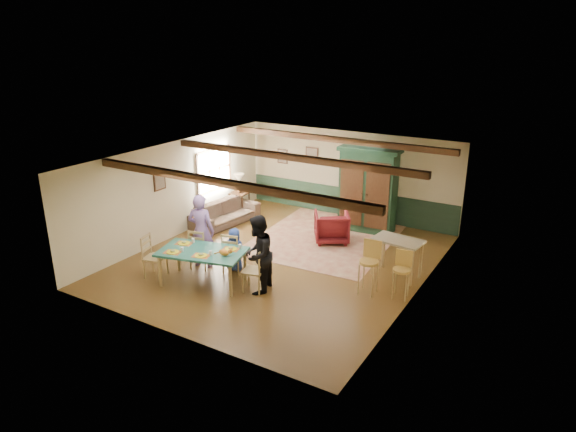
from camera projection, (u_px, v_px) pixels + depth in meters
The scene contains 35 objects.
floor at pixel (282, 260), 13.13m from camera, with size 8.00×8.00×0.00m, color #4A3114.
wall_back at pixel (349, 175), 15.91m from camera, with size 7.00×0.02×2.70m, color beige.
wall_left at pixel (175, 189), 14.37m from camera, with size 0.02×8.00×2.70m, color beige.
wall_right at pixel (421, 237), 10.98m from camera, with size 0.02×8.00×2.70m, color beige.
ceiling at pixel (281, 157), 12.23m from camera, with size 7.00×8.00×0.02m, color white.
wainscot_back at pixel (348, 202), 16.20m from camera, with size 6.95×0.03×0.90m, color #1A3022.
ceiling_beam_front at pixel (222, 183), 10.40m from camera, with size 6.95×0.16×0.16m, color #311C0D.
ceiling_beam_mid at pixel (290, 157), 12.58m from camera, with size 6.95×0.16×0.16m, color #311C0D.
ceiling_beam_back at pixel (336, 140), 14.69m from camera, with size 6.95×0.16×0.16m, color #311C0D.
window_left at pixel (214, 170), 15.66m from camera, with size 0.06×1.60×1.30m, color white, non-canonical shape.
picture_left_wall at pixel (160, 181), 13.74m from camera, with size 0.04×0.42×0.52m, color gray, non-canonical shape.
picture_back_a at pixel (312, 156), 16.37m from camera, with size 0.45×0.04×0.55m, color gray, non-canonical shape.
picture_back_b at pixel (283, 156), 16.95m from camera, with size 0.38×0.04×0.48m, color gray, non-canonical shape.
dining_table at pixel (203, 267), 11.77m from camera, with size 1.94×1.08×0.81m, color #1C5A4E, non-canonical shape.
dining_chair_far_left at pixel (201, 248), 12.55m from camera, with size 0.45×0.47×1.02m, color #9C814E, non-canonical shape.
dining_chair_far_right at pixel (233, 252), 12.32m from camera, with size 0.45×0.47×1.02m, color #9C814E, non-canonical shape.
dining_chair_end_left at pixel (155, 256), 12.07m from camera, with size 0.45×0.47×1.02m, color #9C814E, non-canonical shape.
dining_chair_end_right at pixel (254, 270), 11.40m from camera, with size 0.45×0.47×1.02m, color #9C814E, non-canonical shape.
person_man at pixel (201, 231), 12.49m from camera, with size 0.68×0.45×1.86m, color #8362A8.
person_woman at pixel (258, 255), 11.24m from camera, with size 0.86×0.67×1.78m, color black.
person_child at pixel (235, 250), 12.39m from camera, with size 0.53×0.34×1.08m, color navy.
cat at pixel (224, 252), 11.35m from camera, with size 0.39×0.15×0.19m, color orange, non-canonical shape.
place_setting_near_left at pixel (173, 250), 11.54m from camera, with size 0.43×0.32×0.11m, color yellow, non-canonical shape.
place_setting_near_center at pixel (201, 254), 11.35m from camera, with size 0.43×0.32×0.11m, color yellow, non-canonical shape.
place_setting_far_left at pixel (184, 241), 12.02m from camera, with size 0.43×0.32×0.11m, color yellow, non-canonical shape.
place_setting_far_right at pixel (231, 247), 11.70m from camera, with size 0.43×0.32×0.11m, color yellow, non-canonical shape.
area_rug at pixel (325, 238), 14.50m from camera, with size 3.58×4.25×0.01m, color beige.
armoire at pixel (368, 190), 14.73m from camera, with size 1.75×0.70×2.47m, color black.
armchair at pixel (332, 227), 14.18m from camera, with size 0.91×0.94×0.85m, color #430D14.
sofa at pixel (225, 213), 15.57m from camera, with size 2.28×0.89×0.67m, color #423429.
end_table at pixel (240, 202), 16.56m from camera, with size 0.55×0.55×0.67m, color #311C0D, non-canonical shape.
table_lamp at pixel (239, 183), 16.35m from camera, with size 0.34×0.34×0.61m, color beige, non-canonical shape.
counter_table at pixel (397, 258), 12.10m from camera, with size 1.13×0.66×0.94m, color #AFA788, non-canonical shape.
bar_stool_left at pixel (369, 268), 11.25m from camera, with size 0.43×0.47×1.21m, color tan, non-canonical shape.
bar_stool_right at pixel (401, 276), 11.06m from camera, with size 0.38×0.42×1.07m, color tan, non-canonical shape.
Camera 1 is at (6.29, -10.22, 5.43)m, focal length 32.00 mm.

